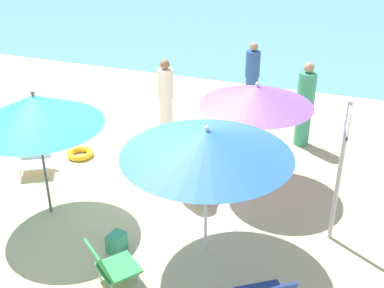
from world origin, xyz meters
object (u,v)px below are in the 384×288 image
Objects in this scene: beach_chair_a at (34,156)px; swim_ring at (80,154)px; beach_bag at (117,242)px; umbrella_teal at (35,110)px; person_d at (166,99)px; person_c at (192,175)px; person_a at (305,105)px; umbrella_purple at (257,96)px; person_b at (252,78)px; beach_chair_b at (109,264)px; warning_sign at (343,152)px; umbrella_blue at (207,143)px.

swim_ring is (0.45, 0.71, -0.23)m from beach_chair_a.
beach_chair_a reaches higher than beach_bag.
person_d is at bearing 77.45° from umbrella_teal.
person_d reaches higher than person_c.
swim_ring is (-2.42, 0.64, -0.40)m from person_c.
umbrella_teal is at bearing 116.27° from person_a.
umbrella_teal is at bearing -144.19° from umbrella_purple.
person_b is 3.22× the size of swim_ring.
umbrella_teal is 2.37m from beach_chair_b.
warning_sign is 4.33× the size of swim_ring.
person_a is (1.63, 4.68, 0.49)m from beach_chair_b.
umbrella_purple is 1.59m from person_c.
swim_ring is at bearing 168.69° from person_c.
person_d is 1.91m from swim_ring.
warning_sign is at bearing -38.59° from umbrella_purple.
umbrella_teal is at bearing 15.12° from beach_chair_a.
umbrella_blue reaches higher than beach_chair_a.
umbrella_teal reaches higher than beach_chair_b.
umbrella_blue is 1.81m from warning_sign.
person_d reaches higher than beach_chair_b.
warning_sign is at bearing -14.90° from beach_chair_b.
umbrella_purple reaches higher than person_d.
umbrella_teal is 2.12× the size of person_c.
umbrella_purple is 0.83× the size of umbrella_blue.
beach_bag is (-0.53, -1.51, -0.32)m from person_c.
swim_ring is (-2.44, -3.13, -0.72)m from person_b.
umbrella_purple is 3.73× the size of swim_ring.
person_b is at bearing 34.45° from beach_chair_b.
person_a is 2.96m from warning_sign.
person_b is (1.93, 4.82, -0.91)m from umbrella_teal.
swim_ring is at bearing 106.76° from umbrella_teal.
umbrella_teal reaches higher than person_d.
person_a is at bearing 100.51° from warning_sign.
person_a reaches higher than beach_chair_a.
beach_chair_b is at bearing -131.02° from umbrella_blue.
person_c is at bearing 167.36° from warning_sign.
swim_ring is (-3.74, -1.90, -0.76)m from person_a.
person_c is at bearing 118.29° from umbrella_blue.
beach_chair_b is 3.50m from swim_ring.
swim_ring is at bearing -175.81° from umbrella_purple.
warning_sign is (2.14, -4.02, 0.59)m from person_b.
person_b is at bearing 93.23° from person_c.
umbrella_purple is 1.10× the size of person_a.
person_b is 2.21m from person_d.
swim_ring is 1.85× the size of beach_bag.
person_b is at bearing 113.54° from beach_chair_a.
umbrella_blue is 4.48× the size of swim_ring.
person_b is (-1.30, 1.24, -0.04)m from person_a.
beach_chair_b is (-0.89, -1.03, -1.32)m from umbrella_blue.
person_c is (-1.33, -2.54, -0.36)m from person_a.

